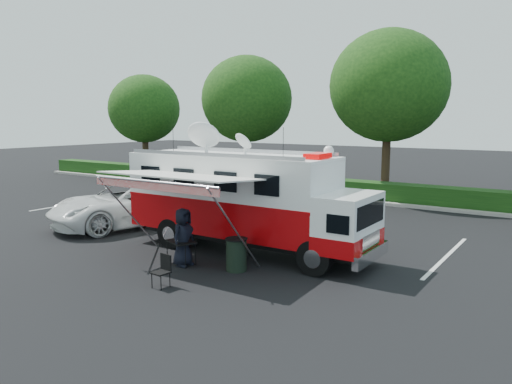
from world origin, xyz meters
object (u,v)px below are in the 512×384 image
at_px(trash_bin, 236,254).
at_px(folding_table, 181,242).
at_px(command_truck, 245,199).
at_px(white_suv, 131,225).

bearing_deg(trash_bin, folding_table, -164.22).
distance_m(command_truck, trash_bin, 2.39).
distance_m(white_suv, trash_bin, 7.56).
bearing_deg(white_suv, trash_bin, -1.61).
relative_size(folding_table, trash_bin, 1.09).
bearing_deg(white_suv, folding_table, -10.83).
relative_size(command_truck, trash_bin, 8.93).
xyz_separation_m(command_truck, white_suv, (-6.17, 0.74, -1.72)).
bearing_deg(folding_table, white_suv, 151.10).
relative_size(white_suv, folding_table, 6.19).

